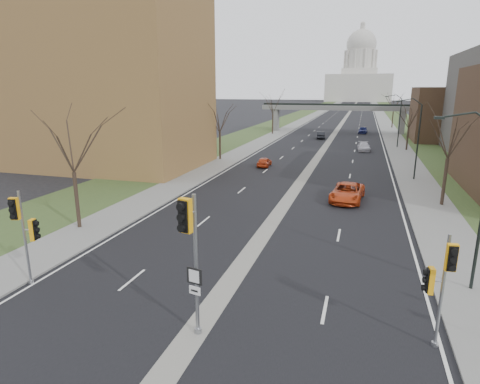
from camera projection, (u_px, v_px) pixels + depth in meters
The scene contains 28 objects.
ground at pixel (207, 315), 17.85m from camera, with size 700.00×700.00×0.00m, color black.
road_surface at pixel (348, 114), 156.69m from camera, with size 20.00×600.00×0.01m, color black.
median_strip at pixel (348, 114), 156.69m from camera, with size 1.20×600.00×0.02m, color gray.
sidewalk_right at pixel (381, 115), 153.28m from camera, with size 4.00×600.00×0.12m, color gray.
sidewalk_left at pixel (317, 113), 160.07m from camera, with size 4.00×600.00×0.12m, color gray.
grass_verge_right at pixel (397, 115), 151.58m from camera, with size 8.00×600.00×0.10m, color #2D401D.
grass_verge_left at pixel (302, 113), 161.78m from camera, with size 8.00×600.00×0.10m, color #2D401D.
apartment_building at pixel (100, 78), 50.22m from camera, with size 25.00×16.00×22.00m, color brown.
commercial_block_far at pixel (453, 115), 75.16m from camera, with size 14.00×14.00×10.00m, color #483221.
pedestrian_bridge at pixel (337, 111), 90.68m from camera, with size 34.00×3.00×6.45m.
capitol at pixel (359, 77), 309.38m from camera, with size 48.00×42.00×55.75m.
streetlight_near at pixel (472, 152), 18.54m from camera, with size 2.61×0.20×8.70m.
streetlight_mid at pixel (413, 116), 42.61m from camera, with size 2.61×0.20×8.70m.
streetlight_far at pixel (396, 106), 66.68m from camera, with size 2.61×0.20×8.70m.
tree_left_a at pixel (70, 136), 27.27m from camera, with size 7.20×7.20×9.40m.
tree_left_b at pixel (220, 115), 55.14m from camera, with size 6.75×6.75×8.81m.
tree_left_c at pixel (273, 101), 86.41m from camera, with size 7.65×7.65×9.99m.
tree_right_a at pixel (451, 128), 32.86m from camera, with size 7.20×7.20×9.40m.
tree_right_b at pixel (410, 114), 63.61m from camera, with size 6.30×6.30×8.22m.
tree_right_c at pixel (394, 100), 100.33m from camera, with size 7.65×7.65×9.99m.
signal_pole_left at pixel (24, 225), 19.75m from camera, with size 0.83×1.06×4.96m.
signal_pole_median at pixel (190, 242), 15.24m from camera, with size 0.74×0.99×5.94m.
signal_pole_right at pixel (441, 277), 14.81m from camera, with size 0.91×0.80×4.67m.
car_left_near at pixel (264, 162), 51.60m from camera, with size 1.45×3.60×1.23m, color #B63714.
car_left_far at pixel (321, 135), 80.28m from camera, with size 1.51×4.33×1.43m, color black.
car_right_near at pixel (347, 192), 35.82m from camera, with size 2.61×5.66×1.57m, color #BC3B14.
car_right_mid at pixel (364, 147), 64.54m from camera, with size 1.86×4.58×1.33m, color #B6B4BC.
car_right_far at pixel (363, 130), 89.44m from camera, with size 1.79×4.45×1.52m, color navy.
Camera 1 is at (6.08, -14.76, 9.80)m, focal length 30.00 mm.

